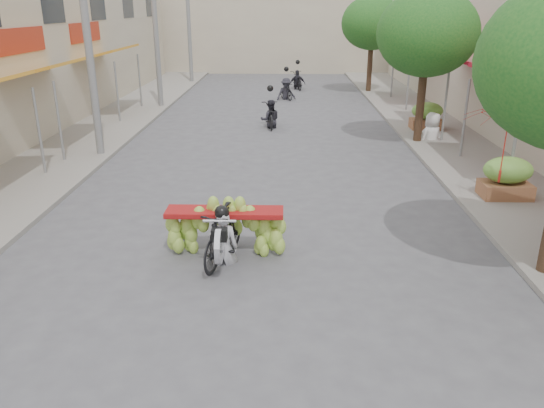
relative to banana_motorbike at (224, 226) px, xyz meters
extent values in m
cube|color=gray|center=(-6.48, 10.40, -0.61)|extent=(4.00, 60.00, 0.12)
cube|color=gray|center=(7.52, 10.40, -0.61)|extent=(4.00, 60.00, 0.12)
cylinder|color=slate|center=(-5.78, 5.20, 0.60)|extent=(0.08, 0.08, 2.55)
cube|color=#C68221|center=(-6.60, 8.40, 2.08)|extent=(1.77, 4.00, 0.53)
cylinder|color=slate|center=(-5.78, 6.60, 0.60)|extent=(0.08, 0.08, 2.55)
cylinder|color=slate|center=(-5.78, 10.20, 0.60)|extent=(0.08, 0.08, 2.55)
cube|color=#A22815|center=(-7.48, 8.40, 2.93)|extent=(0.10, 3.50, 0.80)
cube|color=#C68221|center=(-6.60, 14.40, 2.08)|extent=(1.77, 4.00, 0.53)
cylinder|color=slate|center=(-5.78, 12.60, 0.60)|extent=(0.08, 0.08, 2.55)
cylinder|color=slate|center=(-5.78, 16.20, 0.60)|extent=(0.08, 0.08, 2.55)
cube|color=#A22815|center=(-7.48, 14.40, 2.93)|extent=(0.10, 3.50, 0.80)
cube|color=#1E2328|center=(-7.50, 11.40, 3.93)|extent=(0.08, 2.00, 1.10)
cube|color=#1E2328|center=(-7.50, 16.40, 3.93)|extent=(0.08, 2.00, 1.10)
cube|color=#1E2328|center=(-7.50, 21.40, 3.93)|extent=(0.08, 2.00, 1.10)
cube|color=#1E2328|center=(-7.50, 26.40, 3.93)|extent=(0.08, 2.00, 1.10)
cube|color=#A51627|center=(7.64, 5.40, 2.08)|extent=(1.77, 4.20, 0.53)
cylinder|color=slate|center=(6.82, 3.50, 0.60)|extent=(0.08, 0.08, 2.55)
cylinder|color=slate|center=(6.82, 7.30, 0.60)|extent=(0.08, 0.08, 2.55)
cube|color=#A51627|center=(7.64, 11.40, 2.08)|extent=(1.77, 4.20, 0.53)
cylinder|color=slate|center=(6.82, 9.50, 0.60)|extent=(0.08, 0.08, 2.55)
cylinder|color=slate|center=(6.82, 13.30, 0.60)|extent=(0.08, 0.08, 2.55)
cube|color=#A51627|center=(7.64, 17.40, 2.08)|extent=(1.77, 4.20, 0.53)
cylinder|color=slate|center=(6.82, 15.50, 0.60)|extent=(0.08, 0.08, 2.55)
cylinder|color=slate|center=(6.82, 19.30, 0.60)|extent=(0.08, 0.08, 2.55)
cube|color=#B8AB92|center=(0.52, 33.40, 2.83)|extent=(20.00, 6.00, 7.00)
cylinder|color=slate|center=(-4.88, 7.40, 3.33)|extent=(0.24, 0.24, 8.00)
cylinder|color=slate|center=(-4.88, 16.40, 3.33)|extent=(0.24, 0.24, 8.00)
cylinder|color=slate|center=(-4.88, 25.40, 3.33)|extent=(0.24, 0.24, 8.00)
cylinder|color=#3A2719|center=(5.92, 9.40, 0.93)|extent=(0.28, 0.28, 3.20)
ellipsoid|color=#255E1D|center=(5.92, 9.40, 3.13)|extent=(3.40, 3.40, 2.90)
cylinder|color=#3A2719|center=(5.92, 21.40, 0.93)|extent=(0.28, 0.28, 3.20)
ellipsoid|color=#255E1D|center=(5.92, 21.40, 3.13)|extent=(3.40, 3.40, 2.90)
cube|color=brown|center=(6.72, 3.40, -0.30)|extent=(1.20, 0.80, 0.50)
ellipsoid|color=#6BA63E|center=(6.72, 3.40, 0.28)|extent=(1.20, 0.88, 0.66)
cube|color=brown|center=(6.72, 11.40, -0.30)|extent=(1.20, 0.80, 0.50)
ellipsoid|color=#6BA63E|center=(6.72, 11.40, 0.28)|extent=(1.20, 0.88, 0.66)
imported|color=black|center=(0.00, -0.12, -0.11)|extent=(1.03, 1.99, 1.12)
cylinder|color=silver|center=(0.00, -0.77, -0.05)|extent=(0.10, 0.66, 0.66)
cube|color=black|center=(0.00, -0.67, 0.13)|extent=(0.28, 0.22, 0.22)
cylinder|color=silver|center=(0.00, -0.57, 0.35)|extent=(0.60, 0.05, 0.05)
cube|color=maroon|center=(0.00, 0.23, 0.21)|extent=(2.29, 0.55, 0.10)
imported|color=silver|center=(0.00, -0.17, 0.40)|extent=(0.56, 0.41, 1.54)
sphere|color=black|center=(0.00, -0.20, 1.14)|extent=(0.28, 0.28, 0.28)
imported|color=#AC2016|center=(6.32, 2.85, 1.87)|extent=(2.51, 2.51, 1.89)
imported|color=white|center=(6.50, 9.69, 0.41)|extent=(1.11, 0.95, 1.93)
imported|color=black|center=(0.57, 12.03, -0.19)|extent=(0.80, 1.78, 0.97)
imported|color=#28272F|center=(0.57, 12.03, 0.45)|extent=(0.83, 0.55, 1.65)
sphere|color=black|center=(0.57, 12.03, 0.91)|extent=(0.26, 0.26, 0.26)
imported|color=black|center=(1.22, 18.98, -0.23)|extent=(1.04, 1.54, 0.89)
imported|color=#28272F|center=(1.22, 18.98, 0.45)|extent=(1.19, 0.95, 1.65)
sphere|color=black|center=(1.22, 18.98, 0.91)|extent=(0.26, 0.26, 0.26)
imported|color=black|center=(1.89, 22.74, -0.17)|extent=(1.02, 1.90, 1.01)
imported|color=#28272F|center=(1.89, 22.74, 0.45)|extent=(1.06, 0.73, 1.65)
sphere|color=black|center=(1.89, 22.74, 0.91)|extent=(0.26, 0.26, 0.26)
camera|label=1|loc=(1.15, -9.35, 3.96)|focal=35.00mm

